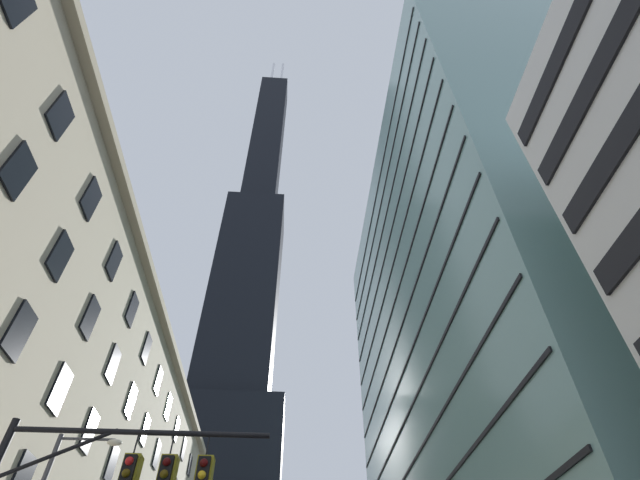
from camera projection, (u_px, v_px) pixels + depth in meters
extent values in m
cube|color=#BCAF93|center=(4.00, 480.00, 32.41)|extent=(16.94, 66.74, 25.19)
cube|color=tan|center=(169.00, 339.00, 41.21)|extent=(0.70, 66.74, 0.60)
cube|color=black|center=(19.00, 331.00, 18.97)|extent=(0.14, 1.40, 2.20)
cube|color=black|center=(60.00, 389.00, 22.50)|extent=(0.14, 1.40, 2.20)
cube|color=black|center=(89.00, 431.00, 26.04)|extent=(0.14, 1.40, 2.20)
cube|color=black|center=(112.00, 463.00, 29.58)|extent=(0.14, 1.40, 2.20)
cube|color=black|center=(18.00, 170.00, 18.39)|extent=(0.14, 1.40, 2.20)
cube|color=black|center=(60.00, 256.00, 21.93)|extent=(0.14, 1.40, 2.20)
cube|color=black|center=(90.00, 318.00, 25.47)|extent=(0.14, 1.40, 2.20)
cube|color=black|center=(113.00, 364.00, 29.00)|extent=(0.14, 1.40, 2.20)
cube|color=black|center=(131.00, 401.00, 32.54)|extent=(0.14, 1.40, 2.20)
cube|color=black|center=(145.00, 430.00, 36.08)|extent=(0.14, 1.40, 2.20)
cube|color=black|center=(157.00, 454.00, 39.61)|extent=(0.14, 1.40, 2.20)
cube|color=black|center=(166.00, 474.00, 43.15)|extent=(0.14, 1.40, 2.20)
cube|color=black|center=(17.00, 0.00, 17.82)|extent=(0.14, 1.40, 2.20)
cube|color=black|center=(60.00, 116.00, 21.35)|extent=(0.14, 1.40, 2.20)
cube|color=black|center=(91.00, 199.00, 24.89)|extent=(0.14, 1.40, 2.20)
cube|color=black|center=(114.00, 261.00, 28.43)|extent=(0.14, 1.40, 2.20)
cube|color=black|center=(132.00, 310.00, 31.96)|extent=(0.14, 1.40, 2.20)
cube|color=black|center=(146.00, 348.00, 35.50)|extent=(0.14, 1.40, 2.20)
cube|color=black|center=(158.00, 380.00, 39.04)|extent=(0.14, 1.40, 2.20)
cube|color=black|center=(168.00, 407.00, 42.58)|extent=(0.14, 1.40, 2.20)
cube|color=black|center=(176.00, 429.00, 46.11)|extent=(0.14, 1.40, 2.20)
cube|color=black|center=(183.00, 449.00, 49.65)|extent=(0.14, 1.40, 2.20)
cube|color=black|center=(190.00, 465.00, 53.19)|extent=(0.14, 1.40, 2.20)
cube|color=black|center=(245.00, 296.00, 126.39)|extent=(17.41, 17.41, 67.33)
cube|color=black|center=(268.00, 141.00, 179.81)|extent=(11.19, 11.19, 84.17)
cylinder|color=silver|center=(272.00, 76.00, 218.56)|extent=(1.20, 1.20, 26.03)
cylinder|color=silver|center=(282.00, 76.00, 218.77)|extent=(1.20, 1.20, 26.03)
cube|color=black|center=(603.00, 60.00, 16.66)|extent=(0.16, 10.58, 1.10)
cube|color=black|center=(571.00, 28.00, 18.77)|extent=(0.16, 10.58, 1.10)
cube|color=gray|center=(478.00, 337.00, 48.98)|extent=(17.56, 50.33, 57.85)
cube|color=black|center=(413.00, 463.00, 39.45)|extent=(0.12, 49.33, 0.24)
cube|color=black|center=(407.00, 417.00, 42.27)|extent=(0.12, 49.33, 0.24)
cube|color=black|center=(401.00, 377.00, 45.09)|extent=(0.12, 49.33, 0.24)
cube|color=black|center=(397.00, 341.00, 47.91)|extent=(0.12, 49.33, 0.24)
cube|color=black|center=(392.00, 310.00, 50.73)|extent=(0.12, 49.33, 0.24)
cube|color=black|center=(388.00, 282.00, 53.55)|extent=(0.12, 49.33, 0.24)
cube|color=black|center=(385.00, 256.00, 56.37)|extent=(0.12, 49.33, 0.24)
cube|color=black|center=(382.00, 234.00, 59.20)|extent=(0.12, 49.33, 0.24)
cube|color=black|center=(379.00, 213.00, 62.02)|extent=(0.12, 49.33, 0.24)
cube|color=black|center=(377.00, 194.00, 64.84)|extent=(0.12, 49.33, 0.24)
cylinder|color=black|center=(143.00, 432.00, 12.02)|extent=(6.59, 0.14, 0.14)
cylinder|color=black|center=(55.00, 454.00, 11.51)|extent=(2.71, 0.10, 1.38)
cylinder|color=black|center=(136.00, 444.00, 11.81)|extent=(0.04, 0.04, 0.60)
cube|color=black|center=(128.00, 475.00, 11.28)|extent=(0.30, 0.30, 0.90)
cube|color=olive|center=(129.00, 478.00, 11.40)|extent=(0.40, 0.40, 1.04)
sphere|color=red|center=(129.00, 461.00, 11.36)|extent=(0.20, 0.20, 0.20)
sphere|color=#4B3A08|center=(126.00, 473.00, 11.17)|extent=(0.20, 0.20, 0.20)
cylinder|color=black|center=(172.00, 445.00, 11.85)|extent=(0.04, 0.04, 0.60)
cube|color=black|center=(165.00, 476.00, 11.32)|extent=(0.30, 0.30, 0.90)
cube|color=olive|center=(166.00, 479.00, 11.44)|extent=(0.40, 0.40, 1.04)
sphere|color=#450808|center=(167.00, 462.00, 11.41)|extent=(0.20, 0.20, 0.20)
sphere|color=#4B3A08|center=(164.00, 474.00, 11.21)|extent=(0.20, 0.20, 0.20)
cylinder|color=black|center=(208.00, 446.00, 11.90)|extent=(0.04, 0.04, 0.60)
cube|color=black|center=(203.00, 477.00, 11.37)|extent=(0.30, 0.30, 0.90)
cube|color=olive|center=(203.00, 479.00, 11.49)|extent=(0.40, 0.40, 1.04)
sphere|color=#450808|center=(204.00, 463.00, 11.45)|extent=(0.20, 0.20, 0.20)
sphere|color=yellow|center=(202.00, 475.00, 11.25)|extent=(0.20, 0.20, 0.20)
cylinder|color=#47474C|center=(88.00, 439.00, 17.59)|extent=(2.06, 0.10, 0.10)
ellipsoid|color=#EFE5C6|center=(115.00, 443.00, 17.57)|extent=(0.56, 0.32, 0.24)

